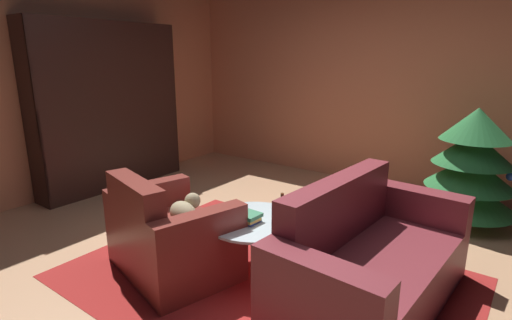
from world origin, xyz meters
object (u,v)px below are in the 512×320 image
object	(u,v)px
coffee_table	(254,224)
decorated_tree	(471,166)
book_stack_on_table	(248,217)
bottle_on_table	(282,211)
couch_red	(369,264)
bookshelf_unit	(117,108)
armchair_red	(170,237)

from	to	relation	value
coffee_table	decorated_tree	world-z (taller)	decorated_tree
coffee_table	book_stack_on_table	size ratio (longest dim) A/B	4.10
book_stack_on_table	bottle_on_table	bearing A→B (deg)	34.29
couch_red	book_stack_on_table	distance (m)	0.94
couch_red	decorated_tree	bearing A→B (deg)	81.49
bookshelf_unit	couch_red	bearing A→B (deg)	-9.70
couch_red	bottle_on_table	xyz separation A→B (m)	(-0.68, -0.05, 0.24)
couch_red	book_stack_on_table	xyz separation A→B (m)	(-0.90, -0.19, 0.19)
armchair_red	book_stack_on_table	world-z (taller)	armchair_red
bookshelf_unit	coffee_table	world-z (taller)	bookshelf_unit
bookshelf_unit	armchair_red	world-z (taller)	bookshelf_unit
couch_red	coffee_table	bearing A→B (deg)	-171.33
couch_red	bottle_on_table	distance (m)	0.73
book_stack_on_table	bottle_on_table	size ratio (longest dim) A/B	0.81
couch_red	coffee_table	xyz separation A→B (m)	(-0.88, -0.13, 0.11)
bookshelf_unit	decorated_tree	world-z (taller)	bookshelf_unit
armchair_red	bookshelf_unit	bearing A→B (deg)	152.86
couch_red	bottle_on_table	size ratio (longest dim) A/B	7.37
coffee_table	book_stack_on_table	distance (m)	0.10
bookshelf_unit	armchair_red	size ratio (longest dim) A/B	1.80
armchair_red	decorated_tree	bearing A→B (deg)	55.13
bookshelf_unit	decorated_tree	size ratio (longest dim) A/B	1.75
bookshelf_unit	decorated_tree	xyz separation A→B (m)	(3.96, 1.32, -0.42)
coffee_table	bottle_on_table	xyz separation A→B (m)	(0.20, 0.09, 0.13)
coffee_table	book_stack_on_table	bearing A→B (deg)	-104.44
armchair_red	bottle_on_table	bearing A→B (deg)	32.30
bookshelf_unit	bottle_on_table	size ratio (longest dim) A/B	8.94
coffee_table	bottle_on_table	world-z (taller)	bottle_on_table
armchair_red	decorated_tree	distance (m)	3.03
couch_red	decorated_tree	distance (m)	2.00
decorated_tree	book_stack_on_table	bearing A→B (deg)	-119.00
bookshelf_unit	coffee_table	bearing A→B (deg)	-15.28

